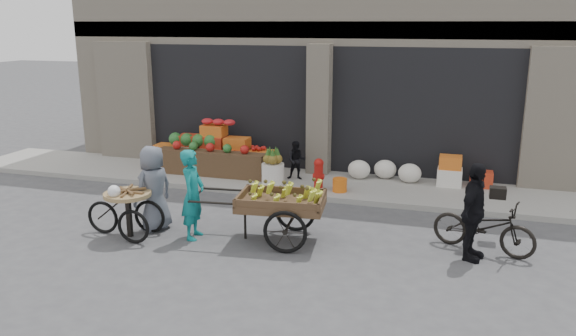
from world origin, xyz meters
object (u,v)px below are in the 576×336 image
(banana_cart, at_px, (278,199))
(fire_hydrant, at_px, (319,173))
(vendor_grey, at_px, (154,188))
(pineapple_bin, at_px, (273,174))
(cyclist, at_px, (474,212))
(orange_bucket, at_px, (340,185))
(tricycle_cart, at_px, (128,207))
(vendor_woman, at_px, (193,194))
(seated_person, at_px, (297,160))
(bicycle, at_px, (484,226))

(banana_cart, bearing_deg, fire_hydrant, 83.13)
(vendor_grey, bearing_deg, pineapple_bin, 179.83)
(pineapple_bin, relative_size, fire_hydrant, 0.73)
(banana_cart, distance_m, cyclist, 3.26)
(orange_bucket, distance_m, tricycle_cart, 4.70)
(tricycle_cart, relative_size, cyclist, 0.88)
(pineapple_bin, xyz_separation_m, banana_cart, (1.08, -2.99, 0.40))
(fire_hydrant, relative_size, vendor_woman, 0.44)
(orange_bucket, distance_m, vendor_grey, 4.20)
(orange_bucket, relative_size, banana_cart, 0.12)
(vendor_woman, relative_size, tricycle_cart, 1.14)
(cyclist, bearing_deg, pineapple_bin, 74.45)
(cyclist, bearing_deg, tricycle_cart, 114.59)
(seated_person, relative_size, tricycle_cart, 0.65)
(fire_hydrant, bearing_deg, pineapple_bin, 177.40)
(pineapple_bin, xyz_separation_m, tricycle_cart, (-1.57, -3.56, 0.20))
(orange_bucket, distance_m, cyclist, 3.92)
(fire_hydrant, xyz_separation_m, orange_bucket, (0.50, -0.05, -0.23))
(pineapple_bin, bearing_deg, bicycle, -28.23)
(fire_hydrant, relative_size, orange_bucket, 2.22)
(pineapple_bin, height_order, seated_person, seated_person)
(vendor_grey, bearing_deg, tricycle_cart, -7.24)
(banana_cart, bearing_deg, bicycle, 2.46)
(orange_bucket, relative_size, vendor_woman, 0.20)
(bicycle, bearing_deg, seated_person, 71.36)
(tricycle_cart, bearing_deg, cyclist, 6.45)
(fire_hydrant, bearing_deg, banana_cart, -90.32)
(fire_hydrant, bearing_deg, orange_bucket, -5.71)
(vendor_grey, bearing_deg, vendor_woman, 101.32)
(bicycle, relative_size, cyclist, 1.06)
(seated_person, relative_size, cyclist, 0.57)
(fire_hydrant, xyz_separation_m, cyclist, (3.24, -2.79, 0.31))
(vendor_woman, relative_size, vendor_grey, 1.02)
(tricycle_cart, bearing_deg, seated_person, 64.16)
(bicycle, bearing_deg, pineapple_bin, 79.39)
(seated_person, height_order, tricycle_cart, seated_person)
(fire_hydrant, height_order, cyclist, cyclist)
(vendor_woman, bearing_deg, seated_person, -17.67)
(seated_person, relative_size, bicycle, 0.54)
(fire_hydrant, relative_size, cyclist, 0.44)
(pineapple_bin, xyz_separation_m, vendor_grey, (-1.30, -3.10, 0.43))
(tricycle_cart, bearing_deg, bicycle, 9.89)
(fire_hydrant, bearing_deg, vendor_woman, -115.22)
(orange_bucket, xyz_separation_m, banana_cart, (-0.52, -2.89, 0.50))
(vendor_woman, relative_size, bicycle, 0.95)
(seated_person, xyz_separation_m, bicycle, (4.14, -3.04, -0.13))
(tricycle_cart, height_order, bicycle, tricycle_cart)
(fire_hydrant, distance_m, tricycle_cart, 4.41)
(seated_person, xyz_separation_m, vendor_grey, (-1.70, -3.70, 0.22))
(pineapple_bin, relative_size, cyclist, 0.32)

